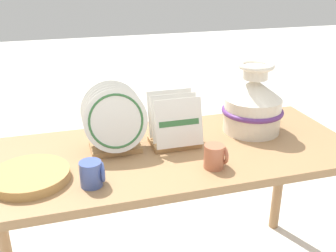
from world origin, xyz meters
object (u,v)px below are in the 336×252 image
Objects in this scene: dish_rack_round_plates at (114,123)px; mug_terracotta_glaze at (215,156)px; dish_rack_square_plates at (174,128)px; ceramic_vase at (253,104)px; mug_cobalt_glaze at (92,174)px; wicker_charger_stack at (30,176)px.

dish_rack_round_plates reaches higher than mug_terracotta_glaze.
dish_rack_square_plates is at bearing 110.34° from mug_terracotta_glaze.
ceramic_vase is 0.82m from mug_cobalt_glaze.
ceramic_vase reaches higher than wicker_charger_stack.
dish_rack_round_plates is 0.29m from mug_cobalt_glaze.
mug_terracotta_glaze is (0.68, -0.09, 0.03)m from wicker_charger_stack.
mug_terracotta_glaze reaches higher than wicker_charger_stack.
dish_rack_square_plates is 2.38× the size of mug_terracotta_glaze.
mug_terracotta_glaze is (0.34, -0.25, -0.08)m from dish_rack_round_plates.
dish_rack_round_plates is at bearing 25.48° from wicker_charger_stack.
dish_rack_square_plates is at bearing -173.83° from ceramic_vase.
ceramic_vase reaches higher than mug_terracotta_glaze.
mug_terracotta_glaze is (-0.30, -0.28, -0.09)m from ceramic_vase.
ceramic_vase is 1.00m from wicker_charger_stack.
ceramic_vase is 3.45× the size of mug_cobalt_glaze.
mug_terracotta_glaze is at bearing -36.65° from dish_rack_round_plates.
ceramic_vase reaches higher than mug_cobalt_glaze.
mug_cobalt_glaze is (-0.46, -0.00, 0.00)m from mug_terracotta_glaze.
mug_terracotta_glaze is at bearing 0.26° from mug_cobalt_glaze.
ceramic_vase is at bearing 20.36° from mug_cobalt_glaze.
dish_rack_square_plates is at bearing -3.41° from dish_rack_round_plates.
dish_rack_round_plates reaches higher than mug_cobalt_glaze.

